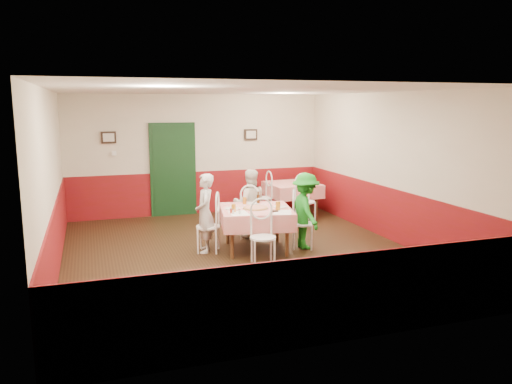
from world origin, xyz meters
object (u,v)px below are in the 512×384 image
object	(u,v)px
chair_far	(250,215)
diner_far	(250,203)
wallet	(275,211)
chair_left	(208,227)
glass_a	(234,208)
main_table	(256,229)
second_table	(292,199)
pizza	(255,208)
beer_bottle	(258,198)
chair_second_a	(262,198)
chair_second_b	(305,202)
glass_c	(245,201)
chair_near	(263,238)
diner_right	(306,211)
diner_left	(205,213)
glass_b	(278,206)
chair_right	(303,224)

from	to	relation	value
chair_far	diner_far	xyz separation A→B (m)	(0.01, 0.05, 0.22)
wallet	diner_far	world-z (taller)	diner_far
chair_left	glass_a	size ratio (longest dim) A/B	6.55
main_table	second_table	world-z (taller)	same
pizza	beer_bottle	bearing A→B (deg)	64.81
chair_far	chair_second_a	world-z (taller)	same
chair_second_b	glass_a	world-z (taller)	chair_second_b
glass_c	wallet	world-z (taller)	glass_c
chair_near	diner_right	xyz separation A→B (m)	(1.04, 0.66, 0.23)
main_table	diner_far	size ratio (longest dim) A/B	0.91
chair_second_a	diner_left	world-z (taller)	diner_left
glass_b	diner_left	distance (m)	1.28
glass_c	main_table	bearing A→B (deg)	-78.66
chair_right	glass_a	bearing A→B (deg)	114.73
chair_second_a	diner_far	world-z (taller)	diner_far
beer_bottle	diner_right	world-z (taller)	diner_right
chair_second_b	beer_bottle	world-z (taller)	beer_bottle
main_table	glass_c	bearing A→B (deg)	101.34
pizza	diner_far	xyz separation A→B (m)	(0.19, 0.92, -0.11)
chair_second_a	diner_far	distance (m)	1.75
glass_b	diner_far	world-z (taller)	diner_far
glass_b	diner_right	bearing A→B (deg)	10.38
chair_second_b	chair_second_a	bearing A→B (deg)	132.73
chair_second_b	diner_far	bearing A→B (deg)	-155.03
glass_b	wallet	world-z (taller)	glass_b
chair_left	glass_c	xyz separation A→B (m)	(0.75, 0.25, 0.37)
chair_far	pizza	distance (m)	0.95
chair_right	chair_near	world-z (taller)	same
diner_far	chair_second_b	bearing A→B (deg)	-141.72
chair_right	chair_second_a	bearing A→B (deg)	20.47
glass_a	glass_c	distance (m)	0.72
chair_second_b	diner_right	size ratio (longest dim) A/B	0.66
chair_left	chair_second_b	xyz separation A→B (m)	(2.55, 1.52, 0.00)
chair_near	diner_left	size ratio (longest dim) A/B	0.65
second_table	chair_right	world-z (taller)	chair_right
glass_c	diner_left	xyz separation A→B (m)	(-0.80, -0.24, -0.13)
chair_near	chair_second_b	xyz separation A→B (m)	(1.88, 2.51, 0.00)
second_table	diner_far	size ratio (longest dim) A/B	0.84
chair_far	glass_c	bearing A→B (deg)	80.13
chair_near	chair_second_b	bearing A→B (deg)	62.85
main_table	chair_second_b	world-z (taller)	chair_second_b
glass_a	chair_right	bearing A→B (deg)	1.35
chair_right	chair_left	bearing A→B (deg)	102.44
second_table	diner_right	bearing A→B (deg)	-107.75
chair_left	pizza	bearing A→B (deg)	97.80
main_table	second_table	distance (m)	2.97
chair_far	chair_second_a	bearing A→B (deg)	-96.54
chair_left	chair_second_a	distance (m)	2.90
chair_right	wallet	world-z (taller)	chair_right
chair_left	chair_second_a	xyz separation A→B (m)	(1.80, 2.27, 0.00)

